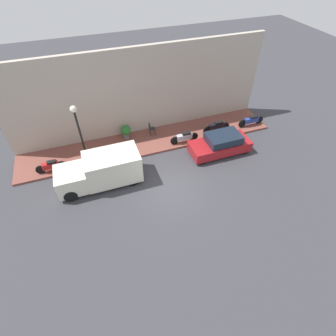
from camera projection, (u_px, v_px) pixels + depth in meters
The scene contains 12 objects.
ground_plane at pixel (172, 189), 15.31m from camera, with size 60.00×60.00×0.00m, color #38383D.
sidewalk at pixel (149, 141), 18.47m from camera, with size 2.80×17.64×0.14m.
building_facade at pixel (141, 93), 17.49m from camera, with size 0.30×17.64×6.02m.
parked_car at pixel (220, 144), 17.29m from camera, with size 1.68×4.01×1.37m.
delivery_van at pixel (100, 170), 15.01m from camera, with size 1.86×4.77×1.93m.
motorcycle_black at pixel (217, 127), 18.81m from camera, with size 0.30×2.06×0.86m.
scooter_silver at pixel (185, 137), 18.01m from camera, with size 0.30×2.02×0.76m.
motorcycle_blue at pixel (251, 120), 19.49m from camera, with size 0.30×2.06×0.74m.
motorcycle_red at pixel (51, 166), 15.94m from camera, with size 0.30×1.78×0.74m.
streetlamp at pixel (78, 125), 14.71m from camera, with size 0.38×0.38×4.12m.
potted_plant at pixel (126, 131), 18.28m from camera, with size 0.70×0.70×0.97m.
cafe_chair at pixel (151, 128), 18.55m from camera, with size 0.40×0.40×0.96m.
Camera 1 is at (-9.55, 3.66, 11.46)m, focal length 28.00 mm.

